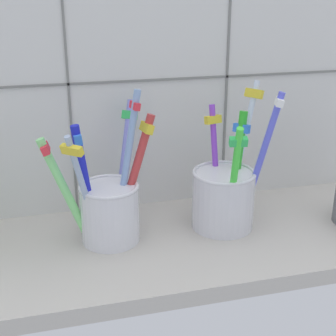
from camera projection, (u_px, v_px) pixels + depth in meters
counter_slab at (172, 246)px, 60.65cm from camera, size 64.00×22.00×2.00cm
tile_wall_back at (149, 58)px, 63.71cm from camera, size 64.00×2.20×45.00cm
toothbrush_cup_left at (109, 204)px, 58.68cm from camera, size 13.90×12.63×18.50cm
toothbrush_cup_right at (225, 194)px, 62.07cm from camera, size 10.32×11.16×18.16cm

